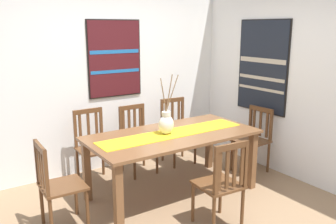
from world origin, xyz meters
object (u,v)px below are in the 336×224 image
at_px(dining_table, 173,141).
at_px(painting_on_back_wall, 115,59).
at_px(painting_on_side_wall, 263,67).
at_px(chair_4, 93,146).
at_px(chair_0, 253,139).
at_px(centerpiece_vase, 166,123).
at_px(chair_3, 57,184).
at_px(chair_5, 222,183).
at_px(chair_2, 177,130).
at_px(chair_1, 137,138).

xyz_separation_m(dining_table, painting_on_back_wall, (-0.13, 1.26, 0.90)).
xyz_separation_m(dining_table, painting_on_side_wall, (1.64, 0.13, 0.78)).
distance_m(chair_4, painting_on_back_wall, 1.26).
bearing_deg(chair_0, centerpiece_vase, 178.48).
xyz_separation_m(dining_table, chair_3, (-1.40, -0.01, -0.19)).
bearing_deg(centerpiece_vase, chair_5, -86.55).
distance_m(dining_table, centerpiece_vase, 0.25).
bearing_deg(centerpiece_vase, chair_0, -1.52).
distance_m(chair_4, chair_5, 1.91).
relative_size(chair_2, chair_3, 1.04).
bearing_deg(chair_2, chair_3, -156.86).
bearing_deg(chair_0, dining_table, 179.26).
distance_m(painting_on_back_wall, painting_on_side_wall, 2.10).
bearing_deg(chair_1, dining_table, -89.29).
relative_size(dining_table, chair_3, 2.19).
bearing_deg(painting_on_side_wall, chair_3, -177.42).
bearing_deg(chair_3, chair_2, 23.14).
relative_size(chair_2, chair_4, 1.00).
bearing_deg(chair_0, painting_on_side_wall, 29.17).
xyz_separation_m(chair_1, chair_4, (-0.64, 0.03, 0.00)).
xyz_separation_m(centerpiece_vase, chair_0, (1.45, -0.04, -0.43)).
relative_size(chair_0, chair_2, 0.95).
height_order(centerpiece_vase, chair_0, centerpiece_vase).
bearing_deg(dining_table, painting_on_side_wall, 4.61).
xyz_separation_m(dining_table, chair_1, (-0.01, 0.87, -0.19)).
height_order(chair_2, painting_on_back_wall, painting_on_back_wall).
height_order(chair_1, painting_on_side_wall, painting_on_side_wall).
distance_m(chair_1, painting_on_back_wall, 1.16).
distance_m(chair_3, chair_4, 1.18).
bearing_deg(centerpiece_vase, painting_on_side_wall, 3.71).
relative_size(dining_table, painting_on_side_wall, 1.55).
height_order(chair_4, painting_on_back_wall, painting_on_back_wall).
height_order(chair_0, chair_1, chair_1).
bearing_deg(painting_on_back_wall, chair_2, -25.16).
relative_size(centerpiece_vase, chair_3, 0.76).
relative_size(centerpiece_vase, chair_2, 0.73).
xyz_separation_m(chair_4, painting_on_back_wall, (0.52, 0.36, 1.08)).
bearing_deg(chair_3, painting_on_side_wall, 2.58).
bearing_deg(chair_2, painting_on_back_wall, 154.84).
height_order(chair_3, chair_4, chair_4).
distance_m(chair_2, painting_on_side_wall, 1.56).
relative_size(chair_4, chair_5, 1.02).
relative_size(chair_1, chair_2, 0.98).
xyz_separation_m(chair_1, painting_on_back_wall, (-0.12, 0.39, 1.08)).
distance_m(chair_2, chair_4, 1.33).
bearing_deg(centerpiece_vase, chair_1, 85.45).
relative_size(chair_0, painting_on_side_wall, 0.70).
relative_size(chair_5, painting_on_side_wall, 0.72).
distance_m(chair_1, chair_5, 1.78).
bearing_deg(chair_4, dining_table, -54.23).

